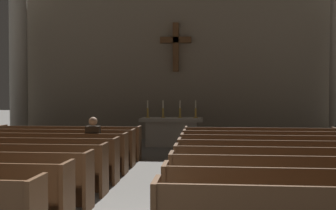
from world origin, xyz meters
The scene contains 19 objects.
pew_left_row_5 centered at (-2.65, 3.94, 0.48)m, with size 4.05×0.50×0.95m.
pew_left_row_6 centered at (-2.65, 4.93, 0.48)m, with size 4.05×0.50×0.95m.
pew_left_row_7 centered at (-2.65, 5.92, 0.48)m, with size 4.05×0.50×0.95m.
pew_left_row_8 centered at (-2.65, 6.92, 0.48)m, with size 4.05×0.50×0.95m.
pew_right_row_2 centered at (2.65, 0.95, 0.48)m, with size 4.05×0.50×0.95m.
pew_right_row_3 centered at (2.65, 1.95, 0.48)m, with size 4.05×0.50×0.95m.
pew_right_row_4 centered at (2.65, 2.94, 0.48)m, with size 4.05×0.50×0.95m.
pew_right_row_5 centered at (2.65, 3.94, 0.48)m, with size 4.05×0.50×0.95m.
pew_right_row_6 centered at (2.65, 4.93, 0.48)m, with size 4.05×0.50×0.95m.
pew_right_row_7 centered at (2.65, 5.92, 0.48)m, with size 4.05×0.50×0.95m.
pew_right_row_8 centered at (2.65, 6.92, 0.48)m, with size 4.05×0.50×0.95m.
column_left_fourth centered at (-5.98, 10.81, 3.08)m, with size 1.01×1.01×6.32m.
altar centered at (0.00, 10.01, 0.53)m, with size 2.20×0.90×1.01m.
candlestick_outer_left centered at (-0.85, 10.01, 1.20)m, with size 0.16×0.16×0.61m.
candlestick_inner_left centered at (-0.30, 10.01, 1.20)m, with size 0.16×0.16×0.61m.
candlestick_inner_right centered at (0.30, 10.01, 1.20)m, with size 0.16×0.16×0.61m.
candlestick_outer_right centered at (0.85, 10.01, 1.20)m, with size 0.16×0.16×0.61m.
apse_with_cross centered at (0.00, 12.35, 3.39)m, with size 13.02×0.48×6.78m.
lone_worshipper centered at (-1.40, 4.97, 0.69)m, with size 0.32×0.43×1.32m.
Camera 1 is at (1.17, -4.29, 1.86)m, focal length 43.54 mm.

